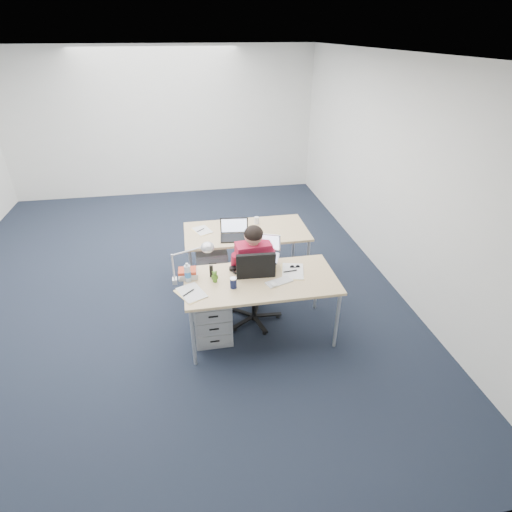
# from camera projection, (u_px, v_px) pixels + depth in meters

# --- Properties ---
(floor) EXTENTS (7.00, 7.00, 0.00)m
(floor) POSITION_uv_depth(u_px,v_px,m) (167.00, 281.00, 5.49)
(floor) COLOR black
(floor) RESTS_ON ground
(room) EXTENTS (6.02, 7.02, 2.80)m
(room) POSITION_uv_depth(u_px,v_px,m) (151.00, 158.00, 4.64)
(room) COLOR silver
(room) RESTS_ON ground
(desk_near) EXTENTS (1.60, 0.80, 0.73)m
(desk_near) POSITION_uv_depth(u_px,v_px,m) (261.00, 283.00, 4.21)
(desk_near) COLOR tan
(desk_near) RESTS_ON ground
(desk_far) EXTENTS (1.60, 0.80, 0.73)m
(desk_far) POSITION_uv_depth(u_px,v_px,m) (246.00, 234.00, 5.22)
(desk_far) COLOR tan
(desk_far) RESTS_ON ground
(office_chair) EXTENTS (0.67, 0.67, 1.01)m
(office_chair) POSITION_uv_depth(u_px,v_px,m) (254.00, 301.00, 4.60)
(office_chair) COLOR black
(office_chair) RESTS_ON ground
(seated_person) EXTENTS (0.40, 0.69, 1.22)m
(seated_person) POSITION_uv_depth(u_px,v_px,m) (251.00, 270.00, 4.59)
(seated_person) COLOR #A61735
(seated_person) RESTS_ON ground
(drawer_pedestal_near) EXTENTS (0.40, 0.50, 0.55)m
(drawer_pedestal_near) POSITION_uv_depth(u_px,v_px,m) (212.00, 315.00, 4.40)
(drawer_pedestal_near) COLOR #9FA1A4
(drawer_pedestal_near) RESTS_ON ground
(drawer_pedestal_far) EXTENTS (0.40, 0.50, 0.55)m
(drawer_pedestal_far) POSITION_uv_depth(u_px,v_px,m) (212.00, 265.00, 5.32)
(drawer_pedestal_far) COLOR #9FA1A4
(drawer_pedestal_far) RESTS_ON ground
(silver_laptop) EXTENTS (0.40, 0.36, 0.35)m
(silver_laptop) POSITION_uv_depth(u_px,v_px,m) (263.00, 253.00, 4.31)
(silver_laptop) COLOR silver
(silver_laptop) RESTS_ON desk_near
(wireless_keyboard) EXTENTS (0.30, 0.20, 0.01)m
(wireless_keyboard) POSITION_uv_depth(u_px,v_px,m) (279.00, 282.00, 4.13)
(wireless_keyboard) COLOR white
(wireless_keyboard) RESTS_ON desk_near
(computer_mouse) EXTENTS (0.08, 0.11, 0.04)m
(computer_mouse) POSITION_uv_depth(u_px,v_px,m) (273.00, 284.00, 4.08)
(computer_mouse) COLOR white
(computer_mouse) RESTS_ON desk_near
(headphones) EXTENTS (0.29, 0.26, 0.04)m
(headphones) POSITION_uv_depth(u_px,v_px,m) (240.00, 269.00, 4.32)
(headphones) COLOR black
(headphones) RESTS_ON desk_near
(can_koozie) EXTENTS (0.09, 0.09, 0.11)m
(can_koozie) POSITION_uv_depth(u_px,v_px,m) (233.00, 283.00, 4.03)
(can_koozie) COLOR #141A3F
(can_koozie) RESTS_ON desk_near
(water_bottle) EXTENTS (0.08, 0.08, 0.21)m
(water_bottle) POSITION_uv_depth(u_px,v_px,m) (188.00, 272.00, 4.11)
(water_bottle) COLOR silver
(water_bottle) RESTS_ON desk_near
(bear_figurine) EXTENTS (0.07, 0.05, 0.13)m
(bear_figurine) POSITION_uv_depth(u_px,v_px,m) (215.00, 276.00, 4.12)
(bear_figurine) COLOR #35751F
(bear_figurine) RESTS_ON desk_near
(book_stack) EXTENTS (0.23, 0.19, 0.09)m
(book_stack) POSITION_uv_depth(u_px,v_px,m) (188.00, 273.00, 4.20)
(book_stack) COLOR silver
(book_stack) RESTS_ON desk_near
(cordless_phone) EXTENTS (0.04, 0.03, 0.14)m
(cordless_phone) POSITION_uv_depth(u_px,v_px,m) (211.00, 271.00, 4.20)
(cordless_phone) COLOR black
(cordless_phone) RESTS_ON desk_near
(papers_left) EXTENTS (0.33, 0.37, 0.01)m
(papers_left) POSITION_uv_depth(u_px,v_px,m) (191.00, 293.00, 3.96)
(papers_left) COLOR #FFE293
(papers_left) RESTS_ON desk_near
(papers_right) EXTENTS (0.29, 0.36, 0.01)m
(papers_right) POSITION_uv_depth(u_px,v_px,m) (292.00, 272.00, 4.31)
(papers_right) COLOR #FFE293
(papers_right) RESTS_ON desk_near
(sunglasses) EXTENTS (0.12, 0.07, 0.03)m
(sunglasses) POSITION_uv_depth(u_px,v_px,m) (295.00, 267.00, 4.37)
(sunglasses) COLOR black
(sunglasses) RESTS_ON desk_near
(desk_lamp) EXTENTS (0.43, 0.26, 0.46)m
(desk_lamp) POSITION_uv_depth(u_px,v_px,m) (187.00, 263.00, 4.03)
(desk_lamp) COLOR silver
(desk_lamp) RESTS_ON desk_near
(dark_laptop) EXTENTS (0.38, 0.37, 0.25)m
(dark_laptop) POSITION_uv_depth(u_px,v_px,m) (234.00, 229.00, 4.94)
(dark_laptop) COLOR black
(dark_laptop) RESTS_ON desk_far
(far_cup) EXTENTS (0.07, 0.07, 0.09)m
(far_cup) POSITION_uv_depth(u_px,v_px,m) (257.00, 220.00, 5.37)
(far_cup) COLOR white
(far_cup) RESTS_ON desk_far
(far_papers) EXTENTS (0.28, 0.32, 0.01)m
(far_papers) POSITION_uv_depth(u_px,v_px,m) (202.00, 231.00, 5.19)
(far_papers) COLOR white
(far_papers) RESTS_ON desk_far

